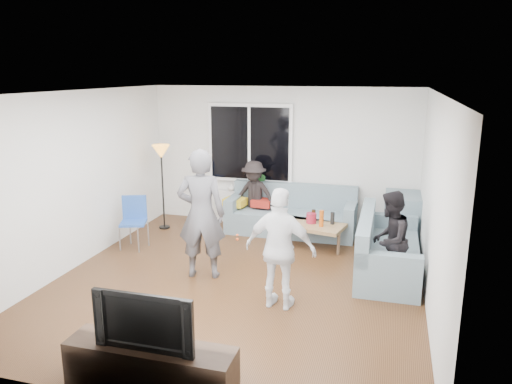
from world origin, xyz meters
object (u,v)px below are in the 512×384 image
(side_chair, at_px, (133,223))
(spectator_back, at_px, (254,196))
(floor_lamp, at_px, (163,188))
(player_left, at_px, (201,214))
(player_right, at_px, (280,249))
(television, at_px, (148,318))
(sofa_right_section, at_px, (389,245))
(spectator_right, at_px, (390,240))
(sofa_back_section, at_px, (291,210))
(tv_console, at_px, (151,367))
(coffee_table, at_px, (310,235))

(side_chair, distance_m, spectator_back, 2.24)
(floor_lamp, xyz_separation_m, player_left, (1.51, -1.87, 0.14))
(player_right, height_order, television, player_right)
(sofa_right_section, xyz_separation_m, spectator_right, (0.00, -0.53, 0.25))
(sofa_back_section, distance_m, spectator_right, 2.59)
(spectator_back, bearing_deg, tv_console, -77.15)
(side_chair, relative_size, player_right, 0.56)
(player_left, xyz_separation_m, tv_console, (0.50, -2.54, -0.70))
(sofa_right_section, bearing_deg, player_right, 139.26)
(player_left, xyz_separation_m, player_right, (1.28, -0.63, -0.16))
(player_right, bearing_deg, side_chair, -20.83)
(floor_lamp, bearing_deg, coffee_table, -5.22)
(sofa_back_section, relative_size, tv_console, 1.44)
(side_chair, height_order, spectator_back, spectator_back)
(tv_console, bearing_deg, sofa_back_section, 86.03)
(floor_lamp, xyz_separation_m, television, (2.01, -4.41, -0.06))
(tv_console, bearing_deg, side_chair, 121.41)
(player_left, bearing_deg, floor_lamp, -62.75)
(coffee_table, height_order, spectator_right, spectator_right)
(floor_lamp, bearing_deg, television, -65.49)
(player_right, bearing_deg, sofa_back_section, -75.47)
(spectator_back, distance_m, tv_console, 4.83)
(player_left, distance_m, television, 2.60)
(player_left, bearing_deg, television, 89.34)
(player_right, height_order, tv_console, player_right)
(sofa_back_section, height_order, tv_console, sofa_back_section)
(sofa_back_section, height_order, television, television)
(sofa_right_section, bearing_deg, coffee_table, 59.06)
(spectator_back, bearing_deg, sofa_back_section, 5.96)
(sofa_back_section, relative_size, player_right, 1.51)
(side_chair, bearing_deg, sofa_back_section, 13.00)
(player_left, height_order, television, player_left)
(sofa_right_section, height_order, side_chair, side_chair)
(spectator_back, xyz_separation_m, television, (0.37, -4.80, 0.07))
(sofa_right_section, height_order, floor_lamp, floor_lamp)
(spectator_right, distance_m, spectator_back, 3.12)
(sofa_right_section, distance_m, television, 3.98)
(sofa_back_section, xyz_separation_m, spectator_right, (1.73, -1.91, 0.25))
(side_chair, distance_m, player_left, 1.76)
(sofa_back_section, xyz_separation_m, television, (-0.33, -4.77, 0.29))
(player_right, xyz_separation_m, spectator_back, (-1.16, 2.90, -0.12))
(sofa_right_section, relative_size, spectator_back, 1.55)
(side_chair, relative_size, player_left, 0.47)
(floor_lamp, bearing_deg, sofa_back_section, 8.85)
(coffee_table, height_order, player_left, player_left)
(sofa_back_section, bearing_deg, tv_console, -93.97)
(sofa_back_section, relative_size, spectator_right, 1.71)
(sofa_back_section, bearing_deg, spectator_right, -47.90)
(side_chair, bearing_deg, player_right, -45.69)
(player_right, distance_m, tv_console, 2.13)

